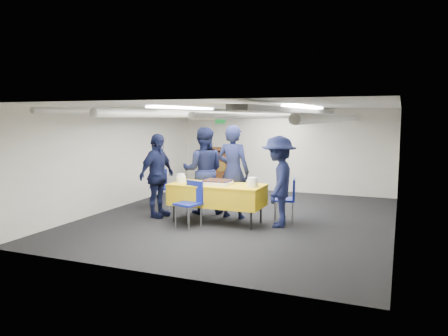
{
  "coord_description": "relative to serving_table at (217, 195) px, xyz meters",
  "views": [
    {
      "loc": [
        3.03,
        -8.36,
        2.09
      ],
      "look_at": [
        -0.28,
        -0.2,
        1.05
      ],
      "focal_mm": 35.0,
      "sensor_mm": 36.0,
      "label": 1
    }
  ],
  "objects": [
    {
      "name": "sailor_d",
      "position": [
        1.2,
        0.15,
        0.31
      ],
      "size": [
        0.8,
        1.2,
        1.73
      ],
      "primitive_type": "imported",
      "rotation": [
        0.0,
        0.0,
        -1.43
      ],
      "color": "black",
      "rests_on": "ground"
    },
    {
      "name": "sailor_a",
      "position": [
        0.13,
        0.53,
        0.4
      ],
      "size": [
        0.73,
        0.51,
        1.92
      ],
      "primitive_type": "imported",
      "rotation": [
        0.0,
        0.0,
        3.07
      ],
      "color": "black",
      "rests_on": "ground"
    },
    {
      "name": "podium",
      "position": [
        -1.31,
        3.6,
        0.05
      ],
      "size": [
        0.62,
        0.53,
        1.25
      ],
      "color": "brown",
      "rests_on": "ground"
    },
    {
      "name": "ground",
      "position": [
        0.29,
        0.56,
        -0.56
      ],
      "size": [
        7.0,
        7.0,
        0.0
      ],
      "primitive_type": "plane",
      "color": "black",
      "rests_on": "ground"
    },
    {
      "name": "sailor_b",
      "position": [
        -0.61,
        0.68,
        0.37
      ],
      "size": [
        1.09,
        0.98,
        1.87
      ],
      "primitive_type": "imported",
      "rotation": [
        0.0,
        0.0,
        3.49
      ],
      "color": "black",
      "rests_on": "ground"
    },
    {
      "name": "room_shell",
      "position": [
        0.38,
        0.96,
        1.25
      ],
      "size": [
        6.0,
        7.0,
        2.3
      ],
      "color": "silver",
      "rests_on": "ground"
    },
    {
      "name": "chair_near",
      "position": [
        -0.34,
        -0.48,
        -0.03
      ],
      "size": [
        0.52,
        0.52,
        0.87
      ],
      "color": "gray",
      "rests_on": "ground"
    },
    {
      "name": "plate_stack_right",
      "position": [
        0.75,
        -0.05,
        0.29
      ],
      "size": [
        0.21,
        0.21,
        0.18
      ],
      "color": "white",
      "rests_on": "serving_table"
    },
    {
      "name": "sailor_c",
      "position": [
        -1.35,
        -0.01,
        0.31
      ],
      "size": [
        0.56,
        1.07,
        1.74
      ],
      "primitive_type": "imported",
      "rotation": [
        0.0,
        0.0,
        1.43
      ],
      "color": "black",
      "rests_on": "ground"
    },
    {
      "name": "chair_right",
      "position": [
        1.29,
        0.58,
        -0.03
      ],
      "size": [
        0.49,
        0.49,
        0.87
      ],
      "color": "gray",
      "rests_on": "ground"
    },
    {
      "name": "sheet_cake",
      "position": [
        0.02,
        -0.03,
        0.26
      ],
      "size": [
        0.54,
        0.42,
        0.09
      ],
      "color": "white",
      "rests_on": "serving_table"
    },
    {
      "name": "plate_stack_left",
      "position": [
        -0.77,
        -0.05,
        0.29
      ],
      "size": [
        0.2,
        0.2,
        0.17
      ],
      "color": "white",
      "rests_on": "serving_table"
    },
    {
      "name": "chair_left",
      "position": [
        -1.84,
        0.89,
        -0.03
      ],
      "size": [
        0.59,
        0.59,
        0.87
      ],
      "color": "gray",
      "rests_on": "ground"
    },
    {
      "name": "serving_table",
      "position": [
        0.0,
        0.0,
        0.0
      ],
      "size": [
        1.86,
        0.84,
        0.77
      ],
      "color": "black",
      "rests_on": "ground"
    }
  ]
}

